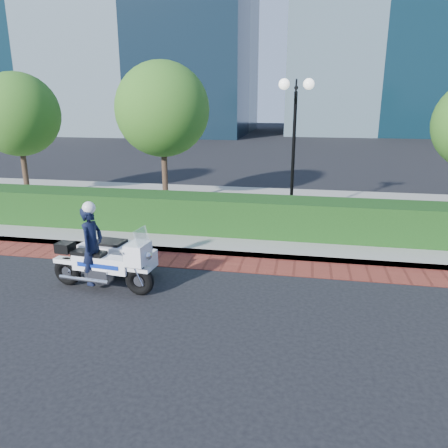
% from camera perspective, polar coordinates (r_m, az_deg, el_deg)
% --- Properties ---
extents(ground, '(120.00, 120.00, 0.00)m').
position_cam_1_polar(ground, '(9.10, 0.84, -8.75)').
color(ground, black).
rests_on(ground, ground).
extents(brick_strip, '(60.00, 1.00, 0.01)m').
position_cam_1_polar(brick_strip, '(10.46, 2.26, -5.29)').
color(brick_strip, maroon).
rests_on(brick_strip, ground).
extents(sidewalk, '(60.00, 8.00, 0.15)m').
position_cam_1_polar(sidewalk, '(14.69, 4.89, 1.34)').
color(sidewalk, gray).
rests_on(sidewalk, ground).
extents(hedge_main, '(18.00, 1.20, 1.00)m').
position_cam_1_polar(hedge_main, '(12.24, 3.77, 1.09)').
color(hedge_main, black).
rests_on(hedge_main, sidewalk).
extents(lamppost, '(1.02, 0.70, 4.21)m').
position_cam_1_polar(lamppost, '(13.36, 9.19, 12.26)').
color(lamppost, black).
rests_on(lamppost, sidewalk).
extents(tree_a, '(3.00, 3.00, 4.58)m').
position_cam_1_polar(tree_a, '(17.96, -25.34, 12.78)').
color(tree_a, '#332319').
rests_on(tree_a, sidewalk).
extents(tree_b, '(3.20, 3.20, 4.89)m').
position_cam_1_polar(tree_b, '(15.43, -8.06, 14.59)').
color(tree_b, '#332319').
rests_on(tree_b, sidewalk).
extents(police_motorcycle, '(2.31, 1.74, 1.87)m').
position_cam_1_polar(police_motorcycle, '(9.57, -15.15, -3.91)').
color(police_motorcycle, black).
rests_on(police_motorcycle, ground).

